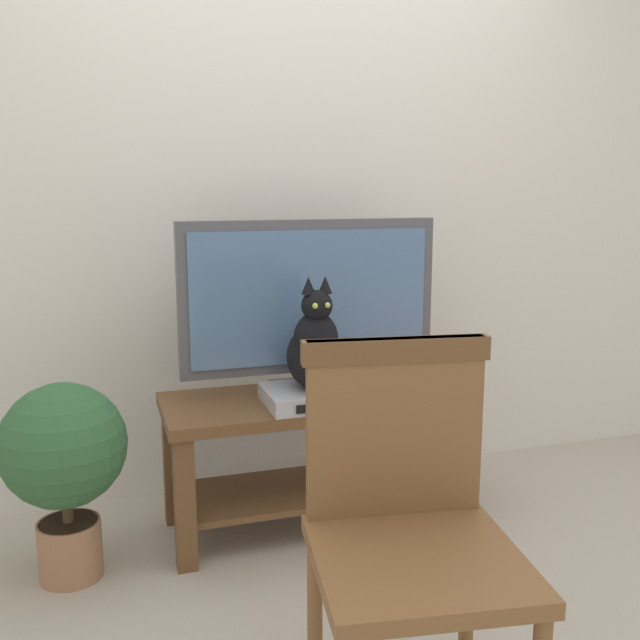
{
  "coord_description": "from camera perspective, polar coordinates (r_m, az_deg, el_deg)",
  "views": [
    {
      "loc": [
        -0.81,
        -2.0,
        1.33
      ],
      "look_at": [
        -0.01,
        0.49,
        0.84
      ],
      "focal_mm": 40.13,
      "sensor_mm": 36.0,
      "label": 1
    }
  ],
  "objects": [
    {
      "name": "wooden_chair",
      "position": [
        1.78,
        7.0,
        -14.9
      ],
      "size": [
        0.54,
        0.54,
        0.96
      ],
      "color": "brown",
      "rests_on": "ground"
    },
    {
      "name": "potted_plant",
      "position": [
        2.58,
        -19.75,
        -10.29
      ],
      "size": [
        0.42,
        0.42,
        0.69
      ],
      "color": "#9E6B4C",
      "rests_on": "ground"
    },
    {
      "name": "media_box",
      "position": [
        2.68,
        -0.52,
        -6.05
      ],
      "size": [
        0.36,
        0.29,
        0.06
      ],
      "color": "#ADADB2",
      "rests_on": "tv_stand"
    },
    {
      "name": "tv_stand",
      "position": [
        2.83,
        -0.31,
        -9.17
      ],
      "size": [
        1.18,
        0.48,
        0.53
      ],
      "color": "brown",
      "rests_on": "ground"
    },
    {
      "name": "ground_plane",
      "position": [
        2.54,
        3.91,
        -21.02
      ],
      "size": [
        12.0,
        12.0,
        0.0
      ],
      "primitive_type": "plane",
      "color": "#ADA393"
    },
    {
      "name": "tv",
      "position": [
        2.77,
        -0.8,
        1.53
      ],
      "size": [
        1.02,
        0.2,
        0.67
      ],
      "color": "#4C4C51",
      "rests_on": "tv_stand"
    },
    {
      "name": "book_stack",
      "position": [
        2.9,
        8.11,
        -4.08
      ],
      "size": [
        0.25,
        0.2,
        0.13
      ],
      "color": "#B2332D",
      "rests_on": "tv_stand"
    },
    {
      "name": "cat",
      "position": [
        2.62,
        -0.41,
        -2.22
      ],
      "size": [
        0.19,
        0.31,
        0.42
      ],
      "color": "black",
      "rests_on": "media_box"
    },
    {
      "name": "back_wall",
      "position": [
        3.17,
        -3.01,
        11.9
      ],
      "size": [
        7.0,
        0.12,
        2.8
      ],
      "primitive_type": "cube",
      "color": "silver",
      "rests_on": "ground"
    }
  ]
}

